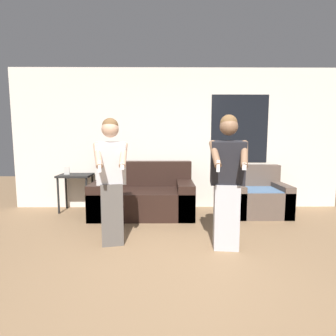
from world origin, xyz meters
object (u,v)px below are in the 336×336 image
armchair (257,197)px  side_table (75,180)px  couch (143,197)px  person_right (227,182)px  person_left (111,181)px

armchair → side_table: (-3.36, 0.20, 0.29)m
couch → person_right: size_ratio=1.07×
armchair → person_right: (-0.91, -1.51, 0.54)m
person_right → person_left: bearing=174.0°
armchair → side_table: armchair is taller
armchair → side_table: bearing=176.6°
armchair → side_table: size_ratio=1.17×
couch → side_table: couch is taller
couch → person_left: 1.47m
person_right → side_table: bearing=145.1°
couch → person_right: bearing=-52.2°
couch → armchair: couch is taller
couch → person_left: size_ratio=1.09×
person_right → couch: bearing=127.8°
side_table → person_right: person_right is taller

